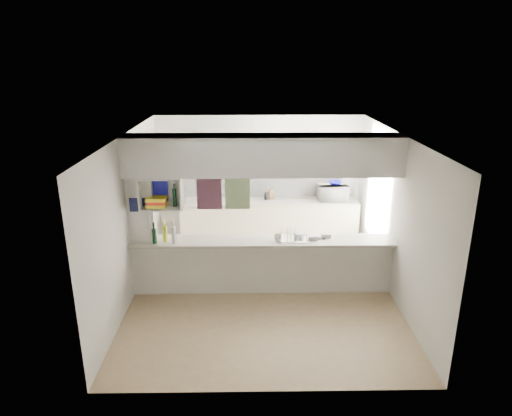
{
  "coord_description": "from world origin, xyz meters",
  "views": [
    {
      "loc": [
        -0.21,
        -6.76,
        3.73
      ],
      "look_at": [
        -0.1,
        0.5,
        1.29
      ],
      "focal_mm": 32.0,
      "sensor_mm": 36.0,
      "label": 1
    }
  ],
  "objects_px": {
    "microwave": "(333,192)",
    "dish_rack": "(294,234)",
    "wine_bottles": "(165,234)",
    "bowl": "(335,183)"
  },
  "relations": [
    {
      "from": "wine_bottles",
      "to": "dish_rack",
      "type": "bearing_deg",
      "value": 2.5
    },
    {
      "from": "microwave",
      "to": "bowl",
      "type": "height_order",
      "value": "bowl"
    },
    {
      "from": "bowl",
      "to": "wine_bottles",
      "type": "bearing_deg",
      "value": -144.35
    },
    {
      "from": "bowl",
      "to": "dish_rack",
      "type": "relative_size",
      "value": 0.58
    },
    {
      "from": "bowl",
      "to": "dish_rack",
      "type": "xyz_separation_m",
      "value": [
        -1.03,
        -2.11,
        -0.27
      ]
    },
    {
      "from": "bowl",
      "to": "dish_rack",
      "type": "distance_m",
      "value": 2.37
    },
    {
      "from": "microwave",
      "to": "bowl",
      "type": "relative_size",
      "value": 2.24
    },
    {
      "from": "microwave",
      "to": "dish_rack",
      "type": "distance_m",
      "value": 2.32
    },
    {
      "from": "wine_bottles",
      "to": "microwave",
      "type": "bearing_deg",
      "value": 35.77
    },
    {
      "from": "dish_rack",
      "to": "wine_bottles",
      "type": "xyz_separation_m",
      "value": [
        -2.04,
        -0.09,
        0.05
      ]
    }
  ]
}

